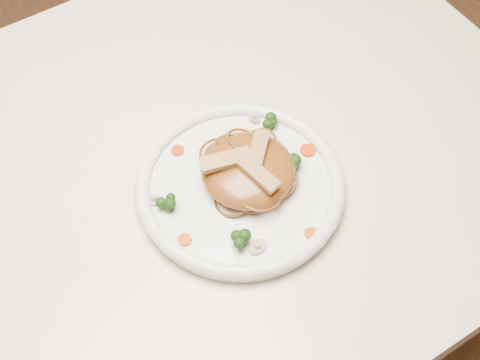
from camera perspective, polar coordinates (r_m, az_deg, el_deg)
table at (r=1.05m, az=-6.97°, el=-3.39°), size 1.20×0.80×0.75m
plate at (r=0.94m, az=0.00°, el=-0.75°), size 0.36×0.36×0.02m
noodle_mound at (r=0.93m, az=0.68°, el=0.83°), size 0.17×0.17×0.04m
chicken_a at (r=0.92m, az=1.51°, el=2.51°), size 0.06×0.06×0.01m
chicken_b at (r=0.91m, az=-1.18°, el=1.65°), size 0.07×0.04×0.01m
chicken_c at (r=0.89m, az=1.53°, el=0.50°), size 0.03×0.06×0.01m
broccoli_0 at (r=0.99m, az=2.45°, el=4.80°), size 0.03×0.03×0.03m
broccoli_1 at (r=0.91m, az=-5.95°, el=-1.98°), size 0.03×0.03×0.03m
broccoli_2 at (r=0.88m, az=0.10°, el=-4.69°), size 0.04×0.04×0.03m
broccoli_3 at (r=0.94m, az=4.29°, el=1.45°), size 0.03×0.03×0.03m
carrot_0 at (r=0.98m, az=-0.09°, el=3.28°), size 0.02×0.02×0.00m
carrot_1 at (r=0.89m, az=-4.57°, el=-4.91°), size 0.02×0.02×0.00m
carrot_2 at (r=0.97m, az=5.59°, el=2.45°), size 0.02×0.02×0.00m
carrot_3 at (r=0.97m, az=-5.14°, el=2.45°), size 0.02×0.02×0.00m
carrot_4 at (r=0.90m, az=5.85°, el=-4.38°), size 0.02×0.02×0.00m
mushroom_0 at (r=0.88m, az=1.44°, el=-5.52°), size 0.03×0.03×0.01m
mushroom_1 at (r=1.00m, az=2.73°, el=4.97°), size 0.03×0.03×0.01m
mushroom_2 at (r=0.93m, az=-7.10°, el=-1.65°), size 0.03×0.03×0.01m
mushroom_3 at (r=1.00m, az=1.18°, el=5.08°), size 0.02×0.02×0.01m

